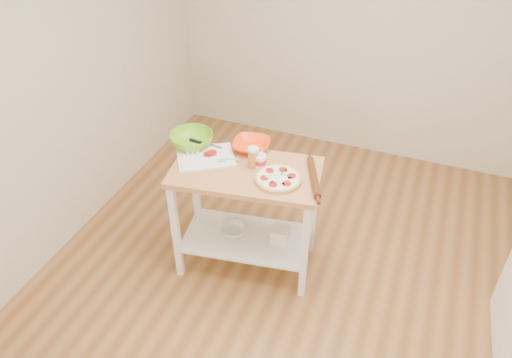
{
  "coord_description": "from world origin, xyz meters",
  "views": [
    {
      "loc": [
        0.57,
        -2.31,
        2.92
      ],
      "look_at": [
        -0.43,
        0.26,
        0.86
      ],
      "focal_mm": 35.0,
      "sensor_mm": 36.0,
      "label": 1
    }
  ],
  "objects": [
    {
      "name": "room_shell",
      "position": [
        0.0,
        0.0,
        1.35
      ],
      "size": [
        4.04,
        4.54,
        2.74
      ],
      "color": "olive",
      "rests_on": "ground"
    },
    {
      "name": "prep_island",
      "position": [
        -0.52,
        0.28,
        0.64
      ],
      "size": [
        1.11,
        0.72,
        0.9
      ],
      "rotation": [
        0.0,
        0.0,
        0.15
      ],
      "color": "tan",
      "rests_on": "ground"
    },
    {
      "name": "pizza",
      "position": [
        -0.27,
        0.25,
        0.92
      ],
      "size": [
        0.32,
        0.32,
        0.05
      ],
      "rotation": [
        0.0,
        0.0,
        0.22
      ],
      "color": "tan",
      "rests_on": "prep_island"
    },
    {
      "name": "cutting_board",
      "position": [
        -0.85,
        0.31,
        0.91
      ],
      "size": [
        0.5,
        0.47,
        0.04
      ],
      "rotation": [
        0.0,
        0.0,
        0.58
      ],
      "color": "white",
      "rests_on": "prep_island"
    },
    {
      "name": "spatula",
      "position": [
        -0.67,
        0.32,
        0.92
      ],
      "size": [
        0.15,
        0.08,
        0.01
      ],
      "rotation": [
        0.0,
        0.0,
        0.23
      ],
      "color": "#4ACAB6",
      "rests_on": "cutting_board"
    },
    {
      "name": "knife",
      "position": [
        -0.95,
        0.46,
        0.92
      ],
      "size": [
        0.27,
        0.04,
        0.01
      ],
      "rotation": [
        0.0,
        0.0,
        -0.1
      ],
      "color": "silver",
      "rests_on": "cutting_board"
    },
    {
      "name": "orange_bowl",
      "position": [
        -0.58,
        0.53,
        0.93
      ],
      "size": [
        0.31,
        0.31,
        0.07
      ],
      "primitive_type": "imported",
      "rotation": [
        0.0,
        0.0,
        0.15
      ],
      "color": "#FF480E",
      "rests_on": "prep_island"
    },
    {
      "name": "green_bowl",
      "position": [
        -1.01,
        0.42,
        0.95
      ],
      "size": [
        0.35,
        0.35,
        0.1
      ],
      "primitive_type": "imported",
      "rotation": [
        0.0,
        0.0,
        -0.12
      ],
      "color": "#6AB71B",
      "rests_on": "prep_island"
    },
    {
      "name": "beer_pint",
      "position": [
        -0.48,
        0.34,
        0.98
      ],
      "size": [
        0.08,
        0.08,
        0.15
      ],
      "color": "#AF7428",
      "rests_on": "prep_island"
    },
    {
      "name": "yogurt_tub",
      "position": [
        -0.44,
        0.35,
        0.95
      ],
      "size": [
        0.08,
        0.08,
        0.18
      ],
      "color": "white",
      "rests_on": "prep_island"
    },
    {
      "name": "rolling_pin",
      "position": [
        -0.05,
        0.33,
        0.92
      ],
      "size": [
        0.21,
        0.41,
        0.05
      ],
      "primitive_type": "cylinder",
      "rotation": [
        1.57,
        0.0,
        0.4
      ],
      "color": "#542713",
      "rests_on": "prep_island"
    },
    {
      "name": "shelf_glass_bowl",
      "position": [
        -0.63,
        0.28,
        0.29
      ],
      "size": [
        0.22,
        0.22,
        0.06
      ],
      "primitive_type": "imported",
      "rotation": [
        0.0,
        0.0,
        0.1
      ],
      "color": "silver",
      "rests_on": "prep_island"
    },
    {
      "name": "shelf_bin",
      "position": [
        -0.27,
        0.33,
        0.32
      ],
      "size": [
        0.14,
        0.14,
        0.12
      ],
      "primitive_type": "cube",
      "rotation": [
        0.0,
        0.0,
        0.15
      ],
      "color": "white",
      "rests_on": "prep_island"
    }
  ]
}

